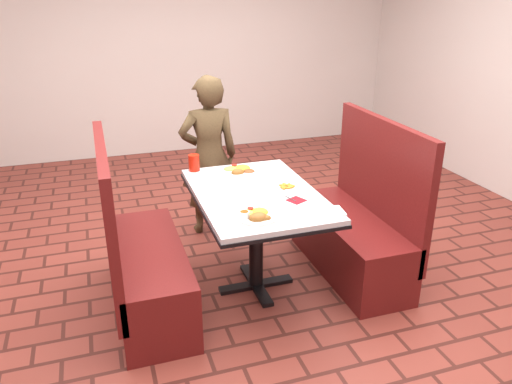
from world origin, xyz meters
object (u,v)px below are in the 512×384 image
at_px(booth_bench_right, 356,231).
at_px(plantain_plate, 287,187).
at_px(near_dinner_plate, 256,213).
at_px(far_dinner_plate, 240,169).
at_px(booth_bench_left, 142,265).
at_px(red_tumbler, 194,163).
at_px(dining_table, 256,205).
at_px(diner_person, 209,156).

distance_m(booth_bench_right, plantain_plate, 0.72).
xyz_separation_m(near_dinner_plate, far_dinner_plate, (0.13, 0.80, -0.00)).
height_order(booth_bench_left, red_tumbler, booth_bench_left).
height_order(booth_bench_left, booth_bench_right, same).
xyz_separation_m(booth_bench_right, red_tumbler, (-1.11, 0.56, 0.48)).
distance_m(dining_table, far_dinner_plate, 0.43).
bearing_deg(booth_bench_right, dining_table, 180.00).
bearing_deg(red_tumbler, plantain_plate, -46.70).
bearing_deg(booth_bench_left, dining_table, 0.00).
relative_size(near_dinner_plate, far_dinner_plate, 0.90).
bearing_deg(dining_table, red_tumbler, 119.13).
bearing_deg(plantain_plate, diner_person, 106.56).
bearing_deg(red_tumbler, diner_person, 64.69).
distance_m(dining_table, near_dinner_plate, 0.43).
bearing_deg(near_dinner_plate, diner_person, 88.37).
bearing_deg(diner_person, far_dinner_plate, 100.52).
relative_size(diner_person, red_tumbler, 11.18).
distance_m(diner_person, red_tumbler, 0.53).
height_order(near_dinner_plate, plantain_plate, near_dinner_plate).
bearing_deg(red_tumbler, dining_table, -60.87).
height_order(booth_bench_right, far_dinner_plate, booth_bench_right).
bearing_deg(dining_table, far_dinner_plate, 89.11).
bearing_deg(far_dinner_plate, plantain_plate, -62.72).
distance_m(diner_person, near_dinner_plate, 1.42).
bearing_deg(booth_bench_right, plantain_plate, -179.26).
xyz_separation_m(dining_table, booth_bench_right, (0.80, 0.00, -0.32)).
bearing_deg(dining_table, booth_bench_left, 180.00).
xyz_separation_m(booth_bench_left, plantain_plate, (1.02, -0.01, 0.43)).
relative_size(near_dinner_plate, plantain_plate, 1.60).
distance_m(booth_bench_right, near_dinner_plate, 1.10).
xyz_separation_m(booth_bench_right, far_dinner_plate, (-0.79, 0.41, 0.45)).
distance_m(booth_bench_left, far_dinner_plate, 1.01).
bearing_deg(red_tumbler, booth_bench_right, -26.63).
xyz_separation_m(dining_table, far_dinner_plate, (0.01, 0.41, 0.12)).
xyz_separation_m(far_dinner_plate, red_tumbler, (-0.32, 0.15, 0.04)).
distance_m(diner_person, plantain_plate, 1.08).
distance_m(booth_bench_right, red_tumbler, 1.33).
distance_m(near_dinner_plate, far_dinner_plate, 0.81).
bearing_deg(far_dinner_plate, dining_table, -90.89).
distance_m(booth_bench_left, diner_person, 1.30).
height_order(booth_bench_left, near_dinner_plate, booth_bench_left).
relative_size(plantain_plate, red_tumbler, 1.31).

